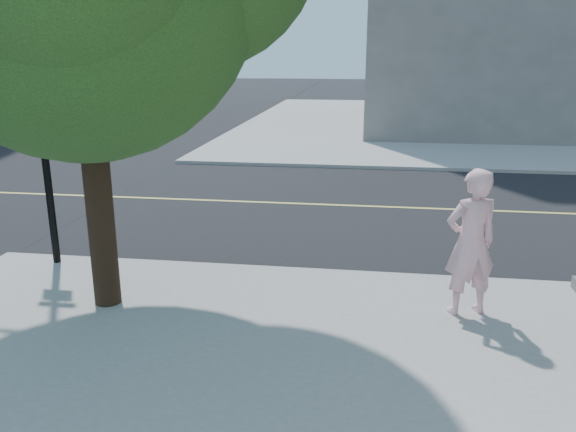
# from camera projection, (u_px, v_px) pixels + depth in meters

# --- Properties ---
(ground) EXTENTS (140.00, 140.00, 0.00)m
(ground) POSITION_uv_depth(u_px,v_px,m) (61.00, 261.00, 10.09)
(ground) COLOR black
(ground) RESTS_ON ground
(road_ew) EXTENTS (140.00, 9.00, 0.01)m
(road_ew) POSITION_uv_depth(u_px,v_px,m) (154.00, 199.00, 14.37)
(road_ew) COLOR black
(road_ew) RESTS_ON ground
(sidewalk_ne) EXTENTS (29.00, 25.00, 0.12)m
(sidewalk_ne) POSITION_uv_depth(u_px,v_px,m) (537.00, 124.00, 28.65)
(sidewalk_ne) COLOR #9B9B9A
(sidewalk_ne) RESTS_ON ground
(man_on_phone) EXTENTS (0.85, 0.71, 2.00)m
(man_on_phone) POSITION_uv_depth(u_px,v_px,m) (471.00, 243.00, 7.57)
(man_on_phone) COLOR #F5B6C3
(man_on_phone) RESTS_ON sidewalk_se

